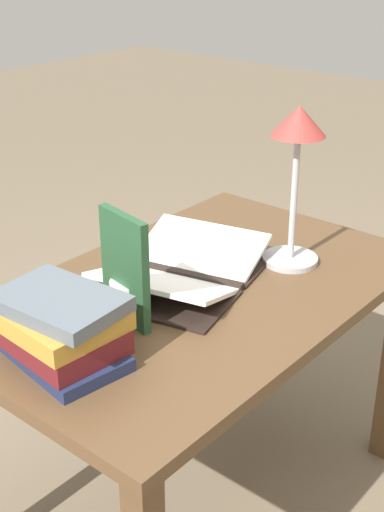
{
  "coord_description": "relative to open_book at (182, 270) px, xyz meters",
  "views": [
    {
      "loc": [
        1.28,
        1.06,
        1.62
      ],
      "look_at": [
        -0.01,
        -0.03,
        0.82
      ],
      "focal_mm": 50.0,
      "sensor_mm": 36.0,
      "label": 1
    }
  ],
  "objects": [
    {
      "name": "book_stack_tall",
      "position": [
        0.47,
        0.06,
        0.06
      ],
      "size": [
        0.23,
        0.3,
        0.16
      ],
      "color": "#1E284C",
      "rests_on": "reading_desk"
    },
    {
      "name": "coffee_mug",
      "position": [
        0.24,
        0.04,
        0.03
      ],
      "size": [
        0.09,
        0.12,
        0.1
      ],
      "rotation": [
        0.0,
        0.0,
        4.81
      ],
      "color": "white",
      "rests_on": "reading_desk"
    },
    {
      "name": "reading_lamp",
      "position": [
        -0.27,
        0.17,
        0.3
      ],
      "size": [
        0.16,
        0.16,
        0.45
      ],
      "color": "#ADADB2",
      "rests_on": "reading_desk"
    },
    {
      "name": "book_standing_upright",
      "position": [
        0.26,
        0.04,
        0.12
      ],
      "size": [
        0.05,
        0.17,
        0.28
      ],
      "rotation": [
        0.0,
        0.0,
        -0.18
      ],
      "color": "#234C2D",
      "rests_on": "reading_desk"
    },
    {
      "name": "ground_plane",
      "position": [
        0.02,
        0.07,
        -0.76
      ],
      "size": [
        12.0,
        12.0,
        0.0
      ],
      "primitive_type": "plane",
      "color": "#70604C"
    },
    {
      "name": "reading_desk",
      "position": [
        0.02,
        0.07,
        -0.13
      ],
      "size": [
        1.23,
        0.77,
        0.74
      ],
      "color": "brown",
      "rests_on": "ground_plane"
    },
    {
      "name": "open_book",
      "position": [
        0.0,
        0.0,
        0.0
      ],
      "size": [
        0.56,
        0.47,
        0.08
      ],
      "rotation": [
        0.0,
        0.0,
        0.24
      ],
      "color": "black",
      "rests_on": "reading_desk"
    }
  ]
}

